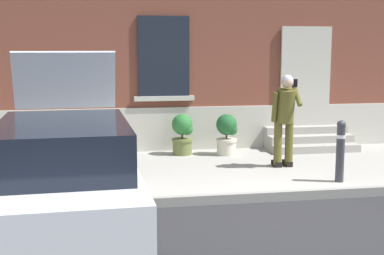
{
  "coord_description": "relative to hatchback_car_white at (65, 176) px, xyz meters",
  "views": [
    {
      "loc": [
        -2.89,
        -6.82,
        2.39
      ],
      "look_at": [
        -1.4,
        1.6,
        1.1
      ],
      "focal_mm": 49.84,
      "sensor_mm": 36.0,
      "label": 1
    }
  ],
  "objects": [
    {
      "name": "ground_plane",
      "position": [
        3.33,
        0.14,
        -0.8
      ],
      "size": [
        80.0,
        80.0,
        0.0
      ],
      "primitive_type": "plane",
      "color": "#232326"
    },
    {
      "name": "sidewalk",
      "position": [
        3.33,
        2.94,
        -0.72
      ],
      "size": [
        24.0,
        3.6,
        0.15
      ],
      "primitive_type": "cube",
      "color": "#99968E",
      "rests_on": "ground"
    },
    {
      "name": "curb_edge",
      "position": [
        3.33,
        1.08,
        -0.72
      ],
      "size": [
        24.0,
        0.12,
        0.15
      ],
      "primitive_type": "cube",
      "color": "gray",
      "rests_on": "ground"
    },
    {
      "name": "entrance_stoop",
      "position": [
        5.04,
        4.36,
        -0.46
      ],
      "size": [
        1.91,
        0.96,
        0.48
      ],
      "color": "#9E998E",
      "rests_on": "sidewalk"
    },
    {
      "name": "hatchback_car_white",
      "position": [
        0.0,
        0.0,
        0.0
      ],
      "size": [
        1.91,
        4.12,
        2.34
      ],
      "color": "white",
      "rests_on": "ground"
    },
    {
      "name": "bollard_near_person",
      "position": [
        4.4,
        1.49,
        -0.09
      ],
      "size": [
        0.15,
        0.15,
        1.04
      ],
      "color": "#333338",
      "rests_on": "sidewalk"
    },
    {
      "name": "person_on_phone",
      "position": [
        3.85,
        2.69,
        0.35
      ],
      "size": [
        0.51,
        0.5,
        1.74
      ],
      "rotation": [
        0.0,
        0.0,
        -0.22
      ],
      "color": "#514C1E",
      "rests_on": "sidewalk"
    },
    {
      "name": "planter_terracotta",
      "position": [
        -0.2,
        4.24,
        -0.19
      ],
      "size": [
        0.44,
        0.44,
        0.86
      ],
      "color": "#B25B38",
      "rests_on": "sidewalk"
    },
    {
      "name": "planter_olive",
      "position": [
        2.17,
        4.23,
        -0.19
      ],
      "size": [
        0.44,
        0.44,
        0.86
      ],
      "color": "#606B38",
      "rests_on": "sidewalk"
    },
    {
      "name": "planter_cream",
      "position": [
        3.08,
        4.04,
        -0.19
      ],
      "size": [
        0.44,
        0.44,
        0.86
      ],
      "color": "beige",
      "rests_on": "sidewalk"
    }
  ]
}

